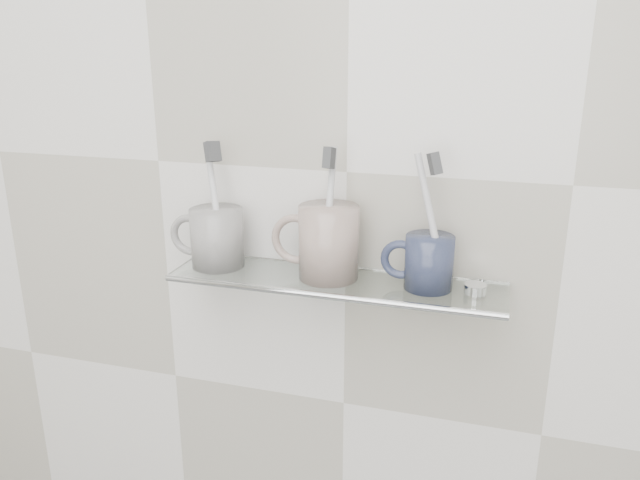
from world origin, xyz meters
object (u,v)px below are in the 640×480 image
at_px(shelf_glass, 335,282).
at_px(mug_center, 329,242).
at_px(mug_right, 429,262).
at_px(mug_left, 217,238).

bearing_deg(shelf_glass, mug_center, 156.94).
bearing_deg(mug_right, mug_left, -160.85).
bearing_deg(mug_left, mug_right, 6.79).
height_order(shelf_glass, mug_right, mug_right).
height_order(mug_left, mug_center, mug_center).
xyz_separation_m(shelf_glass, mug_center, (-0.01, 0.00, 0.06)).
bearing_deg(shelf_glass, mug_left, 178.51).
distance_m(shelf_glass, mug_left, 0.20).
relative_size(shelf_glass, mug_right, 6.40).
distance_m(mug_center, mug_right, 0.15).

